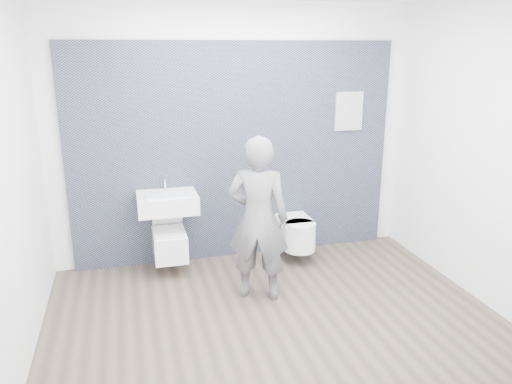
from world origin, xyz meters
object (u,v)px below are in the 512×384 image
object	(u,v)px
toilet_square	(170,242)
toilet_rounded	(296,233)
washbasin	(167,202)
visitor	(258,219)

from	to	relation	value
toilet_square	toilet_rounded	xyz separation A→B (m)	(1.41, -0.05, -0.01)
washbasin	toilet_square	xyz separation A→B (m)	(-0.00, -0.01, -0.44)
visitor	toilet_square	bearing A→B (deg)	-23.48
washbasin	toilet_rounded	xyz separation A→B (m)	(1.41, -0.07, -0.46)
visitor	toilet_rounded	bearing A→B (deg)	-109.94
washbasin	toilet_rounded	world-z (taller)	washbasin
toilet_rounded	visitor	xyz separation A→B (m)	(-0.65, -0.72, 0.47)
washbasin	toilet_square	world-z (taller)	washbasin
toilet_square	toilet_rounded	distance (m)	1.41
toilet_rounded	visitor	distance (m)	1.08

